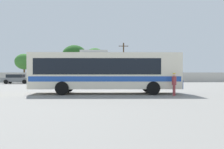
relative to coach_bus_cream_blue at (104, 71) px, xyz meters
name	(u,v)px	position (x,y,z in m)	size (l,w,h in m)	color
ground_plane	(96,86)	(-0.62, 10.66, -1.88)	(300.00, 300.00, 0.00)	gray
perimeter_wall	(97,77)	(-0.62, 22.97, -1.02)	(80.00, 0.30, 1.72)	beige
coach_bus_cream_blue	(104,71)	(0.00, 0.00, 0.00)	(12.04, 3.14, 3.51)	silver
attendant_by_bus_door	(174,83)	(5.15, -2.11, -0.92)	(0.47, 0.47, 1.68)	#99383D
parked_car_leftmost_grey	(17,79)	(-12.98, 18.31, -1.11)	(4.40, 1.99, 1.43)	slate
parked_car_second_red	(62,78)	(-6.03, 18.42, -1.09)	(4.71, 2.20, 1.48)	red
parked_car_third_grey	(102,78)	(0.23, 19.04, -1.07)	(4.09, 2.02, 1.52)	slate
parked_car_rightmost_red	(138,78)	(6.11, 18.54, -1.09)	(4.03, 2.02, 1.49)	red
utility_pole_near	(124,61)	(4.39, 24.80, 1.92)	(1.80, 0.24, 7.24)	#4C3823
roadside_tree_left	(24,62)	(-14.21, 26.20, 1.87)	(3.46, 3.46, 5.24)	brown
roadside_tree_midleft	(74,56)	(-4.74, 25.11, 2.94)	(4.63, 4.63, 6.79)	brown
roadside_tree_midright	(95,57)	(-0.97, 26.62, 2.85)	(3.93, 3.93, 6.42)	brown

